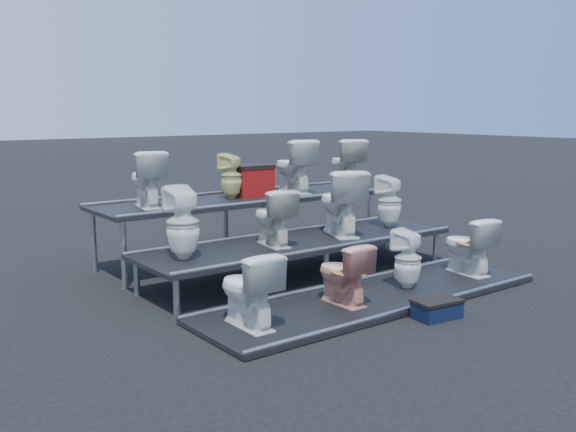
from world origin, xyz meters
TOP-DOWN VIEW (x-y plane):
  - ground at (0.00, 0.00)m, footprint 80.00×80.00m
  - tier_front at (0.00, -1.30)m, footprint 4.20×1.20m
  - tier_mid at (0.00, 0.00)m, footprint 4.20×1.20m
  - tier_back at (0.00, 1.30)m, footprint 4.20×1.20m
  - toilet_0 at (-1.66, -1.30)m, footprint 0.42×0.72m
  - toilet_1 at (-0.47, -1.30)m, footprint 0.37×0.65m
  - toilet_2 at (0.52, -1.30)m, footprint 0.36×0.36m
  - toilet_3 at (1.60, -1.30)m, footprint 0.49×0.75m
  - toilet_4 at (-1.64, 0.00)m, footprint 0.39×0.40m
  - toilet_5 at (-0.43, 0.00)m, footprint 0.50×0.73m
  - toilet_6 at (0.64, 0.00)m, footprint 0.75×0.96m
  - toilet_7 at (1.55, 0.00)m, footprint 0.39×0.40m
  - toilet_8 at (-1.44, 1.30)m, footprint 0.53×0.76m
  - toilet_9 at (-0.20, 1.30)m, footprint 0.37×0.37m
  - toilet_10 at (0.88, 1.30)m, footprint 0.54×0.82m
  - toilet_11 at (1.91, 1.30)m, footprint 0.65×0.85m
  - red_crate at (0.19, 1.41)m, footprint 0.55×0.44m
  - step_stool at (0.08, -2.10)m, footprint 0.50×0.34m

SIDE VIEW (x-z plane):
  - ground at x=0.00m, z-range 0.00..0.00m
  - tier_front at x=0.00m, z-range 0.00..0.06m
  - step_stool at x=0.08m, z-range 0.00..0.17m
  - tier_mid at x=0.00m, z-range 0.00..0.46m
  - toilet_1 at x=-0.47m, z-range 0.06..0.71m
  - toilet_2 at x=0.52m, z-range 0.06..0.74m
  - toilet_3 at x=1.60m, z-range 0.06..0.77m
  - toilet_0 at x=-1.66m, z-range 0.06..0.78m
  - tier_back at x=0.00m, z-range 0.00..0.86m
  - toilet_5 at x=-0.43m, z-range 0.46..1.15m
  - toilet_7 at x=1.55m, z-range 0.46..1.18m
  - toilet_4 at x=-1.64m, z-range 0.46..1.26m
  - toilet_6 at x=0.64m, z-range 0.46..1.32m
  - red_crate at x=0.19m, z-range 0.86..1.25m
  - toilet_9 at x=-0.20m, z-range 0.86..1.48m
  - toilet_8 at x=-1.44m, z-range 0.86..1.57m
  - toilet_11 at x=1.91m, z-range 0.86..1.63m
  - toilet_10 at x=0.88m, z-range 0.86..1.65m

